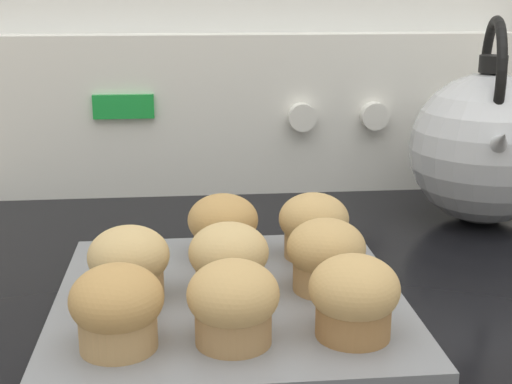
# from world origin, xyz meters

# --- Properties ---
(wall_back) EXTENTS (8.00, 0.05, 2.40)m
(wall_back) POSITION_xyz_m (0.00, 0.72, 1.20)
(wall_back) COLOR silver
(wall_back) RESTS_ON ground_plane
(control_panel) EXTENTS (0.76, 0.07, 0.22)m
(control_panel) POSITION_xyz_m (0.00, 0.67, 1.05)
(control_panel) COLOR white
(control_panel) RESTS_ON stove_range
(muffin_pan) EXTENTS (0.30, 0.30, 0.02)m
(muffin_pan) POSITION_xyz_m (-0.05, 0.25, 0.95)
(muffin_pan) COLOR slate
(muffin_pan) RESTS_ON stove_range
(muffin_r0_c0) EXTENTS (0.07, 0.07, 0.06)m
(muffin_r0_c0) POSITION_xyz_m (-0.14, 0.16, 0.99)
(muffin_r0_c0) COLOR tan
(muffin_r0_c0) RESTS_ON muffin_pan
(muffin_r0_c1) EXTENTS (0.07, 0.07, 0.06)m
(muffin_r0_c1) POSITION_xyz_m (-0.06, 0.16, 0.99)
(muffin_r0_c1) COLOR #A37A4C
(muffin_r0_c1) RESTS_ON muffin_pan
(muffin_r0_c2) EXTENTS (0.07, 0.07, 0.06)m
(muffin_r0_c2) POSITION_xyz_m (0.03, 0.16, 0.99)
(muffin_r0_c2) COLOR olive
(muffin_r0_c2) RESTS_ON muffin_pan
(muffin_r1_c0) EXTENTS (0.07, 0.07, 0.06)m
(muffin_r1_c0) POSITION_xyz_m (-0.14, 0.25, 0.99)
(muffin_r1_c0) COLOR tan
(muffin_r1_c0) RESTS_ON muffin_pan
(muffin_r1_c1) EXTENTS (0.07, 0.07, 0.06)m
(muffin_r1_c1) POSITION_xyz_m (-0.05, 0.25, 0.99)
(muffin_r1_c1) COLOR tan
(muffin_r1_c1) RESTS_ON muffin_pan
(muffin_r1_c2) EXTENTS (0.07, 0.07, 0.06)m
(muffin_r1_c2) POSITION_xyz_m (0.03, 0.25, 0.99)
(muffin_r1_c2) COLOR tan
(muffin_r1_c2) RESTS_ON muffin_pan
(muffin_r2_c1) EXTENTS (0.07, 0.07, 0.06)m
(muffin_r2_c1) POSITION_xyz_m (-0.05, 0.34, 0.99)
(muffin_r2_c1) COLOR olive
(muffin_r2_c1) RESTS_ON muffin_pan
(muffin_r2_c2) EXTENTS (0.07, 0.07, 0.06)m
(muffin_r2_c2) POSITION_xyz_m (0.03, 0.33, 0.99)
(muffin_r2_c2) COLOR tan
(muffin_r2_c2) RESTS_ON muffin_pan
(tea_kettle) EXTENTS (0.18, 0.22, 0.25)m
(tea_kettle) POSITION_xyz_m (0.27, 0.49, 1.03)
(tea_kettle) COLOR silver
(tea_kettle) RESTS_ON stove_range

